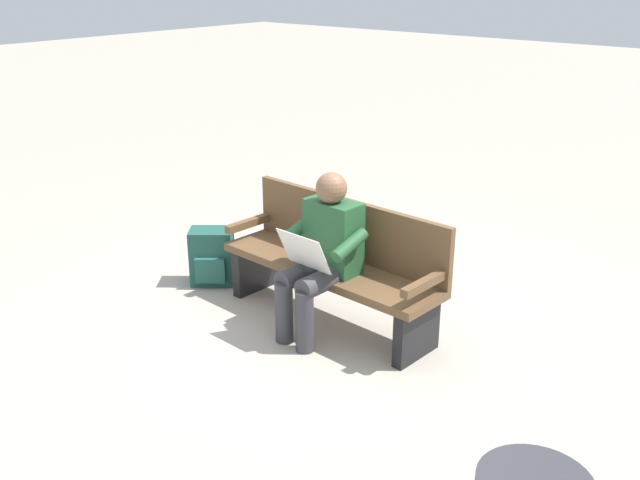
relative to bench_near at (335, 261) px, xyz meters
The scene contains 4 objects.
ground_plane 0.46m from the bench_near, 86.97° to the left, with size 40.00×40.00×0.00m, color #A89E8E.
bench_near is the anchor object (origin of this frame).
person_seated 0.30m from the bench_near, 106.70° to the left, with size 0.59×0.59×1.18m.
backpack 1.21m from the bench_near, ahead, with size 0.42×0.41×0.47m.
Camera 1 is at (-3.06, 3.77, 2.53)m, focal length 40.61 mm.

